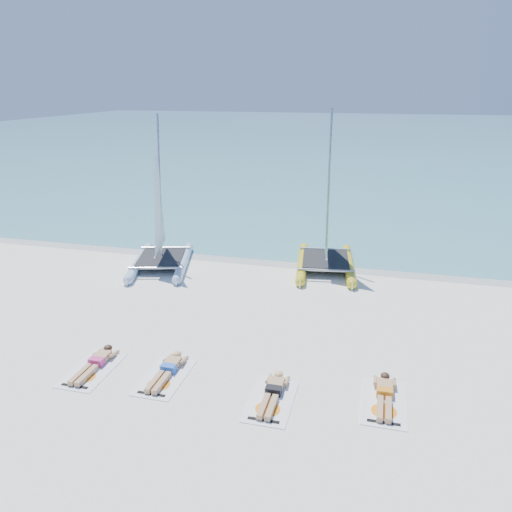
{
  "coord_description": "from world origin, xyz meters",
  "views": [
    {
      "loc": [
        4.71,
        -13.32,
        6.81
      ],
      "look_at": [
        0.99,
        1.2,
        1.67
      ],
      "focal_mm": 35.0,
      "sensor_mm": 36.0,
      "label": 1
    }
  ],
  "objects_px": {
    "sunbather_a": "(96,362)",
    "towel_b": "(165,377)",
    "towel_a": "(92,370)",
    "sunbather_c": "(273,392)",
    "towel_d": "(384,402)",
    "catamaran_blue": "(159,222)",
    "sunbather_b": "(168,369)",
    "towel_c": "(271,400)",
    "sunbather_d": "(385,393)",
    "catamaran_yellow": "(327,217)"
  },
  "relations": [
    {
      "from": "catamaran_blue",
      "to": "towel_a",
      "type": "relative_size",
      "value": 3.24
    },
    {
      "from": "sunbather_d",
      "to": "catamaran_blue",
      "type": "bearing_deg",
      "value": 141.3
    },
    {
      "from": "catamaran_yellow",
      "to": "towel_b",
      "type": "bearing_deg",
      "value": -114.52
    },
    {
      "from": "towel_b",
      "to": "sunbather_d",
      "type": "distance_m",
      "value": 5.27
    },
    {
      "from": "catamaran_yellow",
      "to": "towel_b",
      "type": "distance_m",
      "value": 9.82
    },
    {
      "from": "sunbather_a",
      "to": "towel_c",
      "type": "bearing_deg",
      "value": -3.87
    },
    {
      "from": "catamaran_yellow",
      "to": "towel_d",
      "type": "xyz_separation_m",
      "value": [
        2.42,
        -8.92,
        -1.95
      ]
    },
    {
      "from": "towel_a",
      "to": "towel_c",
      "type": "height_order",
      "value": "same"
    },
    {
      "from": "towel_b",
      "to": "towel_d",
      "type": "xyz_separation_m",
      "value": [
        5.25,
        0.28,
        0.0
      ]
    },
    {
      "from": "towel_b",
      "to": "sunbather_c",
      "type": "height_order",
      "value": "sunbather_c"
    },
    {
      "from": "catamaran_yellow",
      "to": "sunbather_d",
      "type": "relative_size",
      "value": 3.6
    },
    {
      "from": "sunbather_a",
      "to": "towel_b",
      "type": "bearing_deg",
      "value": -0.92
    },
    {
      "from": "sunbather_b",
      "to": "towel_c",
      "type": "height_order",
      "value": "sunbather_b"
    },
    {
      "from": "towel_d",
      "to": "catamaran_blue",
      "type": "bearing_deg",
      "value": 140.54
    },
    {
      "from": "catamaran_yellow",
      "to": "sunbather_c",
      "type": "relative_size",
      "value": 3.6
    },
    {
      "from": "towel_a",
      "to": "sunbather_c",
      "type": "bearing_deg",
      "value": 0.84
    },
    {
      "from": "towel_b",
      "to": "towel_c",
      "type": "bearing_deg",
      "value": -5.91
    },
    {
      "from": "towel_d",
      "to": "sunbather_d",
      "type": "relative_size",
      "value": 1.07
    },
    {
      "from": "towel_a",
      "to": "sunbather_c",
      "type": "relative_size",
      "value": 1.07
    },
    {
      "from": "catamaran_yellow",
      "to": "sunbather_a",
      "type": "xyz_separation_m",
      "value": [
        -4.74,
        -9.17,
        -1.84
      ]
    },
    {
      "from": "towel_b",
      "to": "sunbather_c",
      "type": "relative_size",
      "value": 1.07
    },
    {
      "from": "sunbather_a",
      "to": "sunbather_c",
      "type": "bearing_deg",
      "value": -1.52
    },
    {
      "from": "towel_a",
      "to": "sunbather_c",
      "type": "height_order",
      "value": "sunbather_c"
    },
    {
      "from": "towel_a",
      "to": "sunbather_a",
      "type": "height_order",
      "value": "sunbather_a"
    },
    {
      "from": "sunbather_a",
      "to": "towel_c",
      "type": "height_order",
      "value": "sunbather_a"
    },
    {
      "from": "towel_a",
      "to": "sunbather_b",
      "type": "bearing_deg",
      "value": 10.48
    },
    {
      "from": "sunbather_a",
      "to": "towel_d",
      "type": "distance_m",
      "value": 7.16
    },
    {
      "from": "towel_a",
      "to": "catamaran_yellow",
      "type": "bearing_deg",
      "value": 63.13
    },
    {
      "from": "towel_a",
      "to": "sunbather_b",
      "type": "relative_size",
      "value": 1.07
    },
    {
      "from": "towel_c",
      "to": "towel_b",
      "type": "bearing_deg",
      "value": 174.09
    },
    {
      "from": "towel_b",
      "to": "sunbather_a",
      "type": "bearing_deg",
      "value": 179.08
    },
    {
      "from": "sunbather_b",
      "to": "towel_d",
      "type": "height_order",
      "value": "sunbather_b"
    },
    {
      "from": "sunbather_a",
      "to": "sunbather_d",
      "type": "distance_m",
      "value": 7.17
    },
    {
      "from": "sunbather_b",
      "to": "towel_c",
      "type": "distance_m",
      "value": 2.8
    },
    {
      "from": "catamaran_blue",
      "to": "sunbather_c",
      "type": "relative_size",
      "value": 3.48
    },
    {
      "from": "catamaran_yellow",
      "to": "towel_c",
      "type": "xyz_separation_m",
      "value": [
        -0.08,
        -9.48,
        -1.95
      ]
    },
    {
      "from": "sunbather_b",
      "to": "towel_c",
      "type": "relative_size",
      "value": 0.93
    },
    {
      "from": "catamaran_blue",
      "to": "sunbather_d",
      "type": "distance_m",
      "value": 11.3
    },
    {
      "from": "catamaran_blue",
      "to": "catamaran_yellow",
      "type": "relative_size",
      "value": 0.97
    },
    {
      "from": "catamaran_blue",
      "to": "towel_c",
      "type": "height_order",
      "value": "catamaran_blue"
    },
    {
      "from": "catamaran_blue",
      "to": "catamaran_yellow",
      "type": "height_order",
      "value": "catamaran_yellow"
    },
    {
      "from": "sunbather_b",
      "to": "towel_c",
      "type": "xyz_separation_m",
      "value": [
        2.75,
        -0.48,
        -0.11
      ]
    },
    {
      "from": "towel_b",
      "to": "towel_d",
      "type": "bearing_deg",
      "value": 3.0
    },
    {
      "from": "sunbather_c",
      "to": "sunbather_a",
      "type": "bearing_deg",
      "value": 178.48
    },
    {
      "from": "sunbather_a",
      "to": "towel_b",
      "type": "xyz_separation_m",
      "value": [
        1.91,
        -0.03,
        -0.11
      ]
    },
    {
      "from": "catamaran_yellow",
      "to": "sunbather_c",
      "type": "xyz_separation_m",
      "value": [
        -0.08,
        -9.29,
        -1.84
      ]
    },
    {
      "from": "catamaran_yellow",
      "to": "catamaran_blue",
      "type": "bearing_deg",
      "value": -171.93
    },
    {
      "from": "towel_d",
      "to": "sunbather_d",
      "type": "bearing_deg",
      "value": 90.0
    },
    {
      "from": "catamaran_blue",
      "to": "towel_c",
      "type": "distance_m",
      "value": 10.09
    },
    {
      "from": "towel_b",
      "to": "sunbather_b",
      "type": "bearing_deg",
      "value": 90.0
    }
  ]
}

